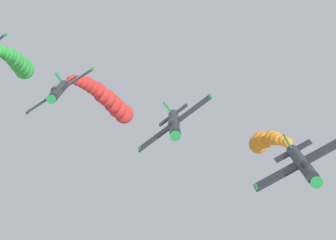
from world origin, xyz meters
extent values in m
cylinder|color=#23282D|center=(-11.76, 10.72, 96.06)|extent=(1.50, 9.00, 1.50)
cone|color=#1E8438|center=(-11.76, 15.82, 96.06)|extent=(1.43, 1.20, 1.43)
cube|color=#23282D|center=(-11.81, 10.32, 95.98)|extent=(8.06, 1.90, 4.76)
cylinder|color=#1E8438|center=(-7.82, 10.32, 93.68)|extent=(0.49, 1.40, 0.49)
cube|color=#23282D|center=(-11.73, 6.72, 96.11)|extent=(3.38, 1.20, 2.06)
cube|color=#1E8438|center=(-11.27, 6.62, 96.90)|extent=(0.92, 1.10, 1.46)
ellipsoid|color=black|center=(-11.51, 12.52, 96.49)|extent=(1.04, 2.20, 1.01)
sphere|color=orange|center=(-11.77, 3.72, 96.20)|extent=(1.05, 1.05, 1.05)
sphere|color=orange|center=(-11.74, 1.71, 95.88)|extent=(1.13, 1.13, 1.13)
sphere|color=orange|center=(-11.58, -0.30, 95.50)|extent=(1.22, 1.22, 1.22)
sphere|color=orange|center=(-11.63, -2.31, 95.14)|extent=(1.51, 1.51, 1.51)
sphere|color=orange|center=(-11.57, -4.32, 94.71)|extent=(1.65, 1.65, 1.65)
sphere|color=orange|center=(-11.21, -6.32, 93.99)|extent=(1.90, 1.90, 1.90)
sphere|color=orange|center=(-11.02, -8.33, 93.44)|extent=(2.13, 2.13, 2.13)
sphere|color=orange|center=(-10.99, -10.34, 92.47)|extent=(2.29, 2.29, 2.29)
cylinder|color=#23282D|center=(-0.65, 0.04, 97.36)|extent=(1.54, 9.00, 1.54)
cone|color=#1E8438|center=(-0.65, 5.14, 97.36)|extent=(1.46, 1.20, 1.46)
cube|color=#23282D|center=(-0.71, -0.36, 97.28)|extent=(7.42, 1.90, 5.73)
cylinder|color=#1E8438|center=(-4.36, -0.36, 100.08)|extent=(0.50, 1.40, 0.50)
cylinder|color=#1E8438|center=(2.95, -0.36, 94.49)|extent=(0.50, 1.40, 0.50)
cube|color=#23282D|center=(-0.62, -3.96, 97.40)|extent=(3.13, 1.20, 2.45)
cube|color=#1E8438|center=(-0.06, -4.06, 98.13)|extent=(1.08, 1.10, 1.36)
ellipsoid|color=black|center=(-0.34, 1.84, 97.75)|extent=(1.06, 2.20, 1.04)
cylinder|color=#23282D|center=(12.69, -9.73, 99.16)|extent=(1.52, 9.00, 1.52)
cone|color=#1E8438|center=(12.69, -4.63, 99.16)|extent=(1.45, 1.20, 1.45)
cube|color=#23282D|center=(12.63, -10.13, 99.08)|extent=(7.81, 1.90, 5.18)
cylinder|color=#1E8438|center=(8.78, -10.13, 101.59)|extent=(0.50, 1.40, 0.50)
cylinder|color=#1E8438|center=(16.48, -10.13, 96.57)|extent=(0.50, 1.40, 0.50)
cube|color=#23282D|center=(12.71, -13.73, 99.20)|extent=(3.28, 1.20, 2.23)
cube|color=#1E8438|center=(13.21, -13.83, 99.97)|extent=(0.99, 1.10, 1.42)
ellipsoid|color=black|center=(12.96, -7.93, 99.58)|extent=(1.05, 2.20, 1.02)
sphere|color=red|center=(12.60, -17.00, 98.99)|extent=(0.86, 0.86, 0.86)
sphere|color=red|center=(12.53, -19.27, 98.96)|extent=(1.21, 1.21, 1.21)
sphere|color=red|center=(12.44, -21.54, 98.69)|extent=(1.23, 1.23, 1.23)
sphere|color=red|center=(12.19, -23.80, 98.18)|extent=(1.53, 1.53, 1.53)
sphere|color=red|center=(11.79, -26.07, 97.62)|extent=(1.85, 1.85, 1.85)
sphere|color=red|center=(11.39, -28.34, 96.98)|extent=(2.05, 2.05, 2.05)
sphere|color=red|center=(11.01, -30.60, 96.20)|extent=(2.12, 2.12, 2.12)
sphere|color=red|center=(10.44, -32.87, 95.41)|extent=(2.41, 2.41, 2.41)
sphere|color=red|center=(9.96, -35.14, 94.20)|extent=(2.56, 2.56, 2.56)
sphere|color=red|center=(9.28, -37.40, 93.22)|extent=(2.78, 2.78, 2.78)
sphere|color=red|center=(8.56, -39.67, 91.89)|extent=(2.95, 2.95, 2.95)
sphere|color=red|center=(7.97, -41.94, 90.62)|extent=(3.07, 3.07, 3.07)
sphere|color=red|center=(7.04, -44.20, 89.25)|extent=(3.29, 3.29, 3.29)
cylinder|color=#1E8438|center=(21.11, -20.16, 104.76)|extent=(0.50, 1.40, 0.50)
sphere|color=green|center=(24.83, -33.24, 101.24)|extent=(1.81, 1.81, 1.81)
sphere|color=green|center=(24.71, -34.93, 100.72)|extent=(1.82, 1.82, 1.82)
sphere|color=green|center=(24.69, -36.63, 100.38)|extent=(2.25, 2.25, 2.25)
sphere|color=green|center=(24.61, -38.33, 99.99)|extent=(2.21, 2.21, 2.21)
sphere|color=green|center=(24.53, -40.02, 99.35)|extent=(2.60, 2.60, 2.60)
sphere|color=green|center=(24.54, -41.72, 98.83)|extent=(2.81, 2.81, 2.81)
sphere|color=green|center=(24.41, -43.41, 98.08)|extent=(3.05, 3.05, 3.05)
sphere|color=green|center=(24.29, -45.11, 97.34)|extent=(3.18, 3.18, 3.18)
sphere|color=green|center=(24.22, -46.80, 96.62)|extent=(3.43, 3.43, 3.43)
camera|label=1|loc=(0.73, 67.66, 112.24)|focal=71.56mm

